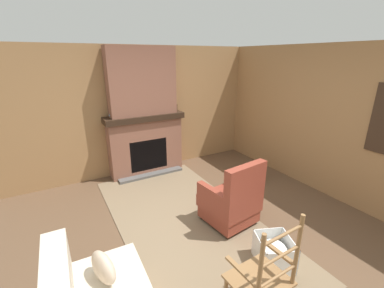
% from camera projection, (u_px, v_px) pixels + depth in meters
% --- Properties ---
extents(ground_plane, '(14.00, 14.00, 0.00)m').
position_uv_depth(ground_plane, '(204.00, 232.00, 3.56)').
color(ground_plane, brown).
extents(wood_panel_wall_left, '(0.06, 5.46, 2.52)m').
position_uv_depth(wood_panel_wall_left, '(140.00, 111.00, 5.18)').
color(wood_panel_wall_left, '#9E7247').
rests_on(wood_panel_wall_left, ground).
extents(wood_panel_wall_back, '(5.46, 0.09, 2.52)m').
position_uv_depth(wood_panel_wall_back, '(331.00, 122.00, 4.26)').
color(wood_panel_wall_back, '#9E7247').
rests_on(wood_panel_wall_back, ground).
extents(fireplace_hearth, '(0.56, 1.56, 1.23)m').
position_uv_depth(fireplace_hearth, '(146.00, 144.00, 5.21)').
color(fireplace_hearth, brown).
rests_on(fireplace_hearth, ground).
extents(chimney_breast, '(0.31, 1.29, 1.27)m').
position_uv_depth(chimney_breast, '(142.00, 81.00, 4.81)').
color(chimney_breast, brown).
rests_on(chimney_breast, fireplace_hearth).
extents(area_rug, '(3.69, 1.87, 0.01)m').
position_uv_depth(area_rug, '(187.00, 221.00, 3.79)').
color(area_rug, '#7A664C').
rests_on(area_rug, ground).
extents(armchair, '(0.75, 0.75, 1.00)m').
position_uv_depth(armchair, '(231.00, 202.00, 3.63)').
color(armchair, brown).
rests_on(armchair, ground).
extents(rocking_chair, '(0.82, 0.52, 1.13)m').
position_uv_depth(rocking_chair, '(261.00, 285.00, 2.26)').
color(rocking_chair, olive).
rests_on(rocking_chair, ground).
extents(firewood_stack, '(0.52, 0.46, 0.27)m').
position_uv_depth(firewood_stack, '(251.00, 173.00, 5.11)').
color(firewood_stack, brown).
rests_on(firewood_stack, ground).
extents(laundry_basket, '(0.53, 0.51, 0.35)m').
position_uv_depth(laundry_basket, '(274.00, 252.00, 2.96)').
color(laundry_basket, white).
rests_on(laundry_basket, ground).
extents(oil_lamp_vase, '(0.11, 0.11, 0.26)m').
position_uv_depth(oil_lamp_vase, '(112.00, 113.00, 4.74)').
color(oil_lamp_vase, '#47708E').
rests_on(oil_lamp_vase, fireplace_hearth).
extents(storage_case, '(0.13, 0.21, 0.14)m').
position_uv_depth(storage_case, '(172.00, 108.00, 5.31)').
color(storage_case, brown).
rests_on(storage_case, fireplace_hearth).
extents(decorative_plate_on_mantel, '(0.07, 0.29, 0.29)m').
position_uv_depth(decorative_plate_on_mantel, '(138.00, 107.00, 4.97)').
color(decorative_plate_on_mantel, gold).
rests_on(decorative_plate_on_mantel, fireplace_hearth).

